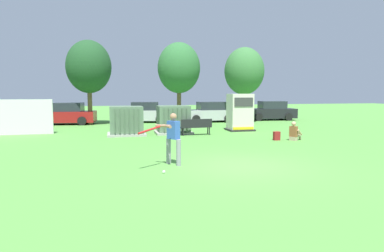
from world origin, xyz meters
The scene contains 17 objects.
ground_plane centered at (0.00, 0.00, 0.00)m, with size 96.00×96.00×0.00m, color #51933D.
fence_panel centered at (-9.89, 10.50, 1.00)m, with size 4.80×0.12×2.00m, color silver.
transformer_west centered at (-3.38, 8.84, 0.79)m, with size 2.10×1.70×1.62m.
transformer_mid_west centered at (-0.68, 8.98, 0.79)m, with size 2.10×1.70×1.62m.
generator_enclosure centered at (3.65, 9.49, 1.14)m, with size 1.60×1.40×2.30m.
park_bench centered at (0.43, 7.92, 0.54)m, with size 1.82×0.49×0.92m.
batter centered at (-2.21, 0.70, 0.98)m, with size 1.46×1.13×1.74m.
sports_ball centered at (-2.65, -0.36, 0.04)m, with size 0.09×0.09×0.09m, color white.
seated_spectator centered at (4.76, 4.86, 0.38)m, with size 0.79×0.68×0.96m.
backpack centered at (3.91, 5.11, 0.21)m, with size 0.32×0.26×0.44m.
tree_left centered at (-5.72, 15.38, 4.21)m, with size 3.21×3.21×6.14m.
tree_center_left centered at (0.83, 14.85, 4.19)m, with size 3.20×3.20×6.11m.
tree_center_right centered at (5.80, 14.14, 3.99)m, with size 3.04×3.04×5.81m.
parked_car_leftmost centered at (-7.45, 16.11, 0.75)m, with size 4.37×2.28×1.62m.
parked_car_left_of_center centered at (-1.72, 16.46, 0.75)m, with size 4.40×2.36×1.62m.
parked_car_right_of_center centered at (3.49, 15.61, 0.75)m, with size 4.21×1.93×1.62m.
parked_car_rightmost centered at (9.11, 16.15, 0.75)m, with size 4.36×2.25×1.62m.
Camera 1 is at (-4.11, -10.14, 2.46)m, focal length 31.24 mm.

